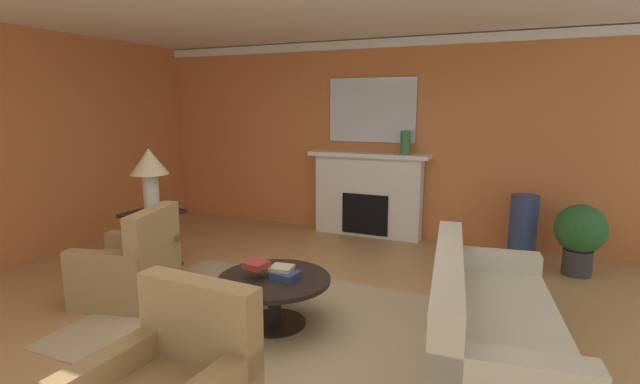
{
  "coord_description": "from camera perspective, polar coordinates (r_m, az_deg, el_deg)",
  "views": [
    {
      "loc": [
        2.01,
        -3.51,
        1.95
      ],
      "look_at": [
        -0.02,
        1.11,
        1.0
      ],
      "focal_mm": 26.15,
      "sensor_mm": 36.0,
      "label": 1
    }
  ],
  "objects": [
    {
      "name": "ground_plane",
      "position": [
        4.49,
        -5.7,
        -15.15
      ],
      "size": [
        9.48,
        9.48,
        0.0
      ],
      "primitive_type": "plane",
      "color": "tan"
    },
    {
      "name": "wall_fireplace",
      "position": [
        7.06,
        7.13,
        6.46
      ],
      "size": [
        7.9,
        0.12,
        2.88
      ],
      "primitive_type": "cube",
      "color": "#CC723D",
      "rests_on": "ground_plane"
    },
    {
      "name": "wall_window",
      "position": [
        6.89,
        -32.69,
        4.75
      ],
      "size": [
        0.12,
        6.96,
        2.88
      ],
      "primitive_type": "cube",
      "color": "#CC723D",
      "rests_on": "ground_plane"
    },
    {
      "name": "crown_moulding",
      "position": [
        7.02,
        7.2,
        17.58
      ],
      "size": [
        7.9,
        0.08,
        0.12
      ],
      "primitive_type": "cube",
      "color": "white"
    },
    {
      "name": "area_rug",
      "position": [
        4.37,
        -5.55,
        -15.79
      ],
      "size": [
        3.34,
        2.39,
        0.01
      ],
      "primitive_type": "cube",
      "color": "tan",
      "rests_on": "ground_plane"
    },
    {
      "name": "fireplace",
      "position": [
        7.0,
        5.87,
        -0.59
      ],
      "size": [
        1.8,
        0.35,
        1.25
      ],
      "color": "white",
      "rests_on": "ground_plane"
    },
    {
      "name": "mantel_mirror",
      "position": [
        6.98,
        6.38,
        9.92
      ],
      "size": [
        1.31,
        0.04,
        0.93
      ],
      "primitive_type": "cube",
      "color": "silver"
    },
    {
      "name": "sofa",
      "position": [
        3.84,
        19.81,
        -15.52
      ],
      "size": [
        1.17,
        2.2,
        0.85
      ],
      "color": "beige",
      "rests_on": "ground_plane"
    },
    {
      "name": "armchair_near_window",
      "position": [
        5.12,
        -22.2,
        -8.87
      ],
      "size": [
        0.97,
        0.97,
        0.95
      ],
      "color": "#9E7A4C",
      "rests_on": "ground_plane"
    },
    {
      "name": "coffee_table",
      "position": [
        4.24,
        -5.63,
        -11.8
      ],
      "size": [
        1.0,
        1.0,
        0.45
      ],
      "color": "black",
      "rests_on": "ground_plane"
    },
    {
      "name": "side_table",
      "position": [
        5.93,
        -19.63,
        -5.12
      ],
      "size": [
        0.56,
        0.56,
        0.7
      ],
      "color": "black",
      "rests_on": "ground_plane"
    },
    {
      "name": "table_lamp",
      "position": [
        5.77,
        -20.14,
        2.79
      ],
      "size": [
        0.44,
        0.44,
        0.75
      ],
      "color": "beige",
      "rests_on": "side_table"
    },
    {
      "name": "vase_tall_corner",
      "position": [
        6.42,
        23.57,
        -4.04
      ],
      "size": [
        0.34,
        0.34,
        0.84
      ],
      "primitive_type": "cylinder",
      "color": "navy",
      "rests_on": "ground_plane"
    },
    {
      "name": "vase_mantel_right",
      "position": [
        6.69,
        10.38,
        5.95
      ],
      "size": [
        0.14,
        0.14,
        0.34
      ],
      "primitive_type": "cylinder",
      "color": "#33703D",
      "rests_on": "fireplace"
    },
    {
      "name": "book_red_cover",
      "position": [
        4.15,
        -4.27,
        -10.11
      ],
      "size": [
        0.24,
        0.21,
        0.06
      ],
      "primitive_type": "cube",
      "rotation": [
        0.0,
        0.0,
        -0.12
      ],
      "color": "navy",
      "rests_on": "coffee_table"
    },
    {
      "name": "book_art_folio",
      "position": [
        4.19,
        -4.71,
        -9.25
      ],
      "size": [
        0.21,
        0.2,
        0.03
      ],
      "primitive_type": "cube",
      "rotation": [
        0.0,
        0.0,
        0.12
      ],
      "color": "tan",
      "rests_on": "coffee_table"
    },
    {
      "name": "book_small_novel",
      "position": [
        4.16,
        -7.8,
        -8.82
      ],
      "size": [
        0.22,
        0.21,
        0.06
      ],
      "primitive_type": "cube",
      "rotation": [
        0.0,
        0.0,
        -0.19
      ],
      "color": "maroon",
      "rests_on": "coffee_table"
    },
    {
      "name": "potted_plant",
      "position": [
        6.13,
        29.22,
        -4.47
      ],
      "size": [
        0.56,
        0.56,
        0.83
      ],
      "color": "#333333",
      "rests_on": "ground_plane"
    }
  ]
}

